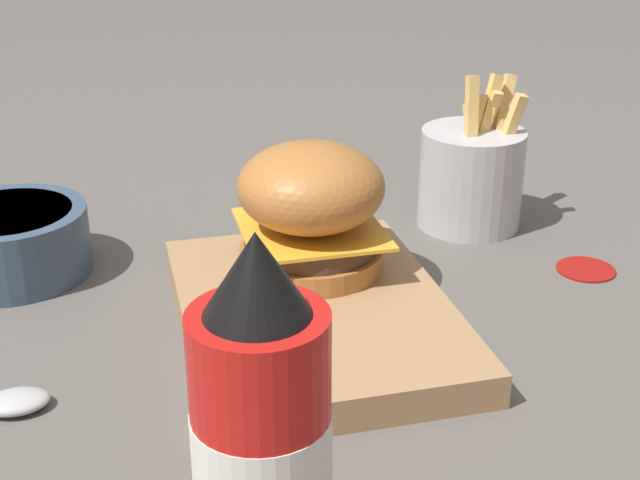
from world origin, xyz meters
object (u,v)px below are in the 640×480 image
object	(u,v)px
serving_board	(320,313)
side_bowl	(11,240)
fries_basket	(472,175)
ketchup_bottle	(262,456)
burger	(311,207)

from	to	relation	value
serving_board	side_bowl	distance (m)	0.29
fries_basket	side_bowl	xyz separation A→B (m)	(0.00, -0.43, -0.02)
fries_basket	ketchup_bottle	bearing A→B (deg)	-34.16
serving_board	ketchup_bottle	xyz separation A→B (m)	(0.26, -0.09, 0.08)
fries_basket	side_bowl	world-z (taller)	fries_basket
serving_board	side_bowl	xyz separation A→B (m)	(-0.16, -0.24, 0.02)
fries_basket	burger	bearing A→B (deg)	-60.01
serving_board	side_bowl	bearing A→B (deg)	-124.38
serving_board	fries_basket	xyz separation A→B (m)	(-0.17, 0.20, 0.04)
fries_basket	serving_board	bearing A→B (deg)	-49.68
serving_board	burger	size ratio (longest dim) A/B	2.30
fries_basket	side_bowl	bearing A→B (deg)	-89.57
ketchup_bottle	burger	bearing A→B (deg)	162.35
burger	ketchup_bottle	bearing A→B (deg)	-17.65
burger	ketchup_bottle	world-z (taller)	ketchup_bottle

